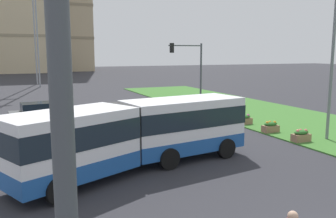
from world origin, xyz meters
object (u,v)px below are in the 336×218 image
object	(u,v)px
flower_planter_3	(301,136)
apartment_tower_westcentre	(12,2)
flower_planter_4	(270,127)
car_grey_wagon	(40,114)
articulated_bus	(136,133)
traffic_light_far_right	(191,66)
streetlight_median	(332,59)
traffic_light_near_left	(210,157)
flower_planter_5	(244,119)

from	to	relation	value
flower_planter_3	apartment_tower_westcentre	xyz separation A→B (m)	(-14.37, 89.10, 17.88)
flower_planter_4	apartment_tower_westcentre	world-z (taller)	apartment_tower_westcentre
car_grey_wagon	flower_planter_4	xyz separation A→B (m)	(13.68, -9.55, -0.33)
articulated_bus	car_grey_wagon	size ratio (longest dim) A/B	2.63
flower_planter_4	apartment_tower_westcentre	distance (m)	89.35
articulated_bus	traffic_light_far_right	world-z (taller)	traffic_light_far_right
traffic_light_far_right	apartment_tower_westcentre	bearing A→B (deg)	99.52
car_grey_wagon	streetlight_median	bearing A→B (deg)	-38.64
articulated_bus	car_grey_wagon	world-z (taller)	articulated_bus
flower_planter_3	traffic_light_near_left	xyz separation A→B (m)	(-13.98, -13.34, 3.99)
flower_planter_3	streetlight_median	size ratio (longest dim) A/B	0.12
car_grey_wagon	flower_planter_4	bearing A→B (deg)	-34.92
traffic_light_near_left	streetlight_median	world-z (taller)	streetlight_median
articulated_bus	flower_planter_5	world-z (taller)	articulated_bus
flower_planter_3	traffic_light_far_right	world-z (taller)	traffic_light_far_right
streetlight_median	apartment_tower_westcentre	size ratio (longest dim) A/B	0.24
apartment_tower_westcentre	flower_planter_3	bearing A→B (deg)	-80.84
apartment_tower_westcentre	flower_planter_5	bearing A→B (deg)	-80.23
flower_planter_3	traffic_light_near_left	bearing A→B (deg)	-136.33
flower_planter_3	streetlight_median	bearing A→B (deg)	-4.67
articulated_bus	apartment_tower_westcentre	xyz separation A→B (m)	(-3.93, 89.81, 16.65)
flower_planter_4	flower_planter_5	world-z (taller)	same
car_grey_wagon	flower_planter_3	distance (m)	18.40
flower_planter_4	flower_planter_5	xyz separation A→B (m)	(0.00, 2.92, 0.00)
flower_planter_3	flower_planter_5	xyz separation A→B (m)	(0.00, 5.67, 0.00)
flower_planter_5	streetlight_median	size ratio (longest dim) A/B	0.12
articulated_bus	traffic_light_near_left	xyz separation A→B (m)	(-3.54, -12.64, 2.77)
traffic_light_near_left	flower_planter_3	bearing A→B (deg)	43.67
articulated_bus	traffic_light_near_left	size ratio (longest dim) A/B	1.84
flower_planter_3	car_grey_wagon	bearing A→B (deg)	138.04
articulated_bus	traffic_light_far_right	distance (m)	15.52
flower_planter_5	traffic_light_near_left	xyz separation A→B (m)	(-13.98, -19.01, 3.99)
flower_planter_4	apartment_tower_westcentre	size ratio (longest dim) A/B	0.03
flower_planter_5	traffic_light_near_left	bearing A→B (deg)	-126.32
traffic_light_far_right	apartment_tower_westcentre	world-z (taller)	apartment_tower_westcentre
traffic_light_near_left	streetlight_median	size ratio (longest dim) A/B	0.73
articulated_bus	streetlight_median	world-z (taller)	streetlight_median
traffic_light_far_right	streetlight_median	size ratio (longest dim) A/B	0.68
car_grey_wagon	apartment_tower_westcentre	size ratio (longest dim) A/B	0.12
flower_planter_4	traffic_light_far_right	distance (m)	9.74
traffic_light_near_left	apartment_tower_westcentre	xyz separation A→B (m)	(-0.39, 102.45, 13.89)
articulated_bus	car_grey_wagon	bearing A→B (deg)	104.01
flower_planter_5	streetlight_median	xyz separation A→B (m)	(1.90, -5.82, 4.45)
car_grey_wagon	streetlight_median	world-z (taller)	streetlight_median
car_grey_wagon	traffic_light_near_left	size ratio (longest dim) A/B	0.70
articulated_bus	flower_planter_3	size ratio (longest dim) A/B	10.86
flower_planter_3	streetlight_median	xyz separation A→B (m)	(1.90, -0.16, 4.45)
car_grey_wagon	flower_planter_4	world-z (taller)	car_grey_wagon
apartment_tower_westcentre	flower_planter_4	bearing A→B (deg)	-80.56
car_grey_wagon	flower_planter_3	bearing A→B (deg)	-41.96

